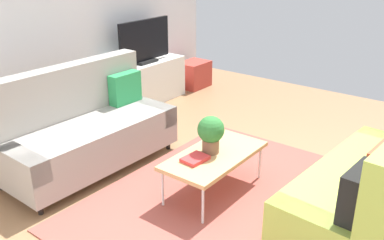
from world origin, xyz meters
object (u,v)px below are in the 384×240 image
Objects in this scene: tv_console at (146,83)px; tv at (145,42)px; couch_beige at (86,129)px; bottle_1 at (130,61)px; vase_0 at (113,63)px; bottle_0 at (126,63)px; couch_green at (377,186)px; potted_plant at (211,132)px; coffee_table at (214,156)px; table_book_0 at (195,159)px; storage_trunk at (194,74)px.

tv_console is 1.40× the size of tv.
couch_beige is 1.82m from bottle_1.
vase_0 is 0.18m from bottle_0.
bottle_1 is at bearing 80.36° from couch_green.
tv_console is 0.63m from tv.
bottle_1 is at bearing 0.00° from bottle_0.
couch_beige is 5.20× the size of potted_plant.
tv_console is 0.53m from bottle_1.
bottle_0 is at bearing 180.00° from bottle_1.
couch_green reaches higher than potted_plant.
coffee_table is 2.59m from vase_0.
table_book_0 is at bearing 112.68° from couch_green.
couch_green is 10.30× the size of bottle_1.
couch_green is 3.96m from tv_console.
potted_plant is 2.54m from bottle_1.
couch_beige reaches higher than coffee_table.
vase_0 is (0.93, 2.34, 0.11)m from potted_plant.
bottle_1 is at bearing -149.42° from couch_beige.
coffee_table is at bearing -117.13° from bottle_1.
table_book_0 is at bearing 176.72° from potted_plant.
storage_trunk is at bearing -163.47° from couch_beige.
bottle_0 reaches higher than coffee_table.
storage_trunk is at bearing 40.00° from potted_plant.
couch_beige is at bearing 107.09° from couch_green.
table_book_0 is 1.27× the size of bottle_1.
couch_beige is 1.44m from potted_plant.
storage_trunk is at bearing -2.26° from bottle_0.
vase_0 is 0.26m from bottle_1.
vase_0 is at bearing 68.38° from potted_plant.
couch_beige is 1.74m from bottle_0.
tv is (1.90, 0.90, 0.51)m from couch_beige.
tv is 2.71× the size of potted_plant.
storage_trunk is at bearing 37.47° from table_book_0.
potted_plant is (-0.27, 1.47, 0.18)m from couch_green.
potted_plant is at bearing -3.28° from table_book_0.
potted_plant is (-2.61, -2.19, 0.41)m from storage_trunk.
potted_plant is 0.30m from table_book_0.
tv reaches higher than bottle_0.
bottle_1 is (1.40, 2.23, 0.30)m from table_book_0.
coffee_table is 2.98× the size of potted_plant.
tv is at bearing -153.40° from couch_beige.
couch_beige is 2.11m from tv_console.
couch_beige reaches higher than bottle_0.
tv_console is 7.14× the size of vase_0.
tv_console is at bearing 75.80° from couch_green.
potted_plant reaches higher than storage_trunk.
storage_trunk is at bearing -5.19° from tv_console.
table_book_0 is 1.37× the size of bottle_0.
table_book_0 is at bearing 97.99° from couch_beige.
vase_0 reaches higher than tv_console.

